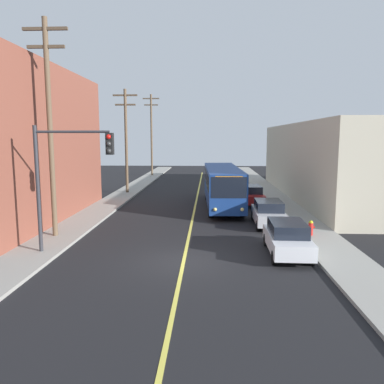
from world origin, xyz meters
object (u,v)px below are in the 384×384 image
parked_car_white (287,238)px  utility_pole_mid (126,136)px  parked_car_silver (268,213)px  utility_pole_far (151,131)px  city_bus (222,185)px  utility_pole_near (50,120)px  traffic_signal_left_corner (69,165)px  fire_hydrant (311,228)px  parked_car_red (251,195)px

parked_car_white → utility_pole_mid: utility_pole_mid is taller
utility_pole_mid → parked_car_white: bearing=-58.9°
parked_car_silver → utility_pole_far: utility_pole_far is taller
city_bus → utility_pole_far: 27.36m
parked_car_white → utility_pole_near: 13.83m
city_bus → traffic_signal_left_corner: traffic_signal_left_corner is taller
utility_pole_near → utility_pole_far: size_ratio=1.00×
utility_pole_mid → fire_hydrant: (13.94, -16.57, -5.13)m
parked_car_silver → fire_hydrant: 3.51m
parked_car_silver → traffic_signal_left_corner: size_ratio=0.74×
parked_car_red → fire_hydrant: bearing=-78.2°
parked_car_white → traffic_signal_left_corner: 10.87m
utility_pole_mid → traffic_signal_left_corner: bearing=-85.3°
traffic_signal_left_corner → parked_car_red: bearing=55.1°
utility_pole_near → fire_hydrant: size_ratio=13.88×
parked_car_red → fire_hydrant: (2.24, -10.68, -0.26)m
city_bus → parked_car_white: (2.69, -12.86, -0.98)m
parked_car_white → traffic_signal_left_corner: bearing=-177.6°
fire_hydrant → city_bus: bearing=115.9°
city_bus → utility_pole_near: utility_pole_near is taller
utility_pole_mid → fire_hydrant: 22.25m
utility_pole_near → utility_pole_far: utility_pole_near is taller
parked_car_red → utility_pole_mid: utility_pole_mid is taller
parked_car_red → utility_pole_near: bearing=-136.7°
city_bus → parked_car_white: 13.17m
parked_car_silver → parked_car_red: 7.77m
parked_car_red → traffic_signal_left_corner: traffic_signal_left_corner is taller
city_bus → parked_car_white: size_ratio=2.75×
city_bus → utility_pole_mid: (-9.29, 6.97, 3.90)m
parked_car_white → utility_pole_far: (-12.20, 38.09, 5.64)m
parked_car_red → traffic_signal_left_corner: size_ratio=0.74×
parked_car_white → utility_pole_near: bearing=168.2°
utility_pole_far → traffic_signal_left_corner: bearing=-87.2°
parked_car_silver → utility_pole_mid: bearing=131.4°
parked_car_red → traffic_signal_left_corner: (-10.03, -14.38, 3.46)m
utility_pole_mid → fire_hydrant: bearing=-49.9°
parked_car_silver → parked_car_red: bearing=92.3°
parked_car_silver → utility_pole_near: (-12.40, -3.61, 5.66)m
parked_car_white → utility_pole_far: bearing=107.8°
parked_car_white → parked_car_red: (-0.27, 13.95, 0.00)m
parked_car_red → fire_hydrant: size_ratio=5.32×
city_bus → utility_pole_mid: 12.25m
parked_car_red → utility_pole_near: utility_pole_near is taller
parked_car_silver → traffic_signal_left_corner: traffic_signal_left_corner is taller
parked_car_red → utility_pole_mid: size_ratio=0.44×
parked_car_red → utility_pole_mid: bearing=153.3°
parked_car_silver → utility_pole_far: 34.63m
parked_car_white → parked_car_silver: same height
parked_car_silver → traffic_signal_left_corner: bearing=-147.4°
utility_pole_near → utility_pole_mid: (0.38, 17.25, -0.79)m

